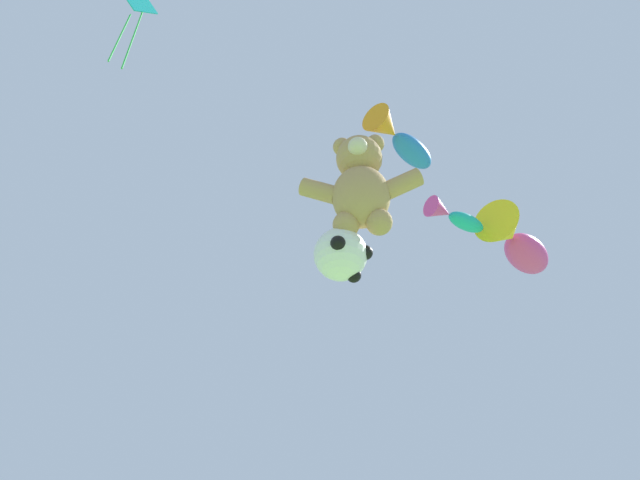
{
  "coord_description": "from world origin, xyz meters",
  "views": [
    {
      "loc": [
        2.53,
        -0.3,
        1.64
      ],
      "look_at": [
        1.58,
        6.98,
        7.03
      ],
      "focal_mm": 35.0,
      "sensor_mm": 36.0,
      "label": 1
    }
  ],
  "objects": [
    {
      "name": "diamond_kite",
      "position": [
        -1.79,
        6.01,
        12.02
      ],
      "size": [
        0.58,
        0.75,
        2.57
      ],
      "color": "#19ADB2"
    },
    {
      "name": "fish_kite_teal",
      "position": [
        3.97,
        10.12,
        9.7
      ],
      "size": [
        1.38,
        1.27,
        0.47
      ],
      "color": "#19ADB2"
    },
    {
      "name": "soccer_ball_kite",
      "position": [
        1.83,
        7.57,
        7.16
      ],
      "size": [
        0.92,
        0.92,
        0.85
      ],
      "color": "white"
    },
    {
      "name": "fish_kite_cobalt",
      "position": [
        2.92,
        7.82,
        9.78
      ],
      "size": [
        1.36,
        1.67,
        0.58
      ],
      "color": "blue"
    },
    {
      "name": "fish_kite_magenta",
      "position": [
        5.43,
        11.46,
        9.86
      ],
      "size": [
        2.02,
        2.5,
        1.05
      ],
      "color": "#E53F9E"
    },
    {
      "name": "teddy_bear_kite",
      "position": [
        2.2,
        7.34,
        8.36
      ],
      "size": [
        2.03,
        0.89,
        2.06
      ],
      "color": "tan"
    }
  ]
}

